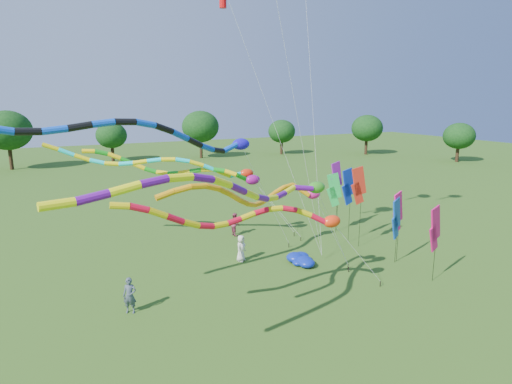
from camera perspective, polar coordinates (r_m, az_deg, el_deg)
name	(u,v)px	position (r m, az deg, el deg)	size (l,w,h in m)	color
ground	(326,295)	(22.18, 9.34, -13.38)	(160.00, 160.00, 0.00)	#255315
tree_ring	(357,181)	(22.93, 13.28, 1.45)	(116.42, 114.32, 9.53)	#382314
tube_kite_red	(263,218)	(18.70, 0.99, -3.45)	(12.90, 1.14, 6.44)	black
tube_kite_orange	(269,194)	(18.63, 1.72, -0.32)	(11.61, 4.50, 7.16)	black
tube_kite_purple	(253,190)	(16.38, -0.41, 0.32)	(14.71, 6.45, 7.97)	black
tube_kite_blue	(168,138)	(20.56, -11.67, 7.12)	(16.21, 5.36, 9.53)	black
tube_kite_cyan	(175,165)	(27.87, -10.71, 3.51)	(15.18, 3.89, 7.50)	black
tube_kite_green	(195,171)	(28.15, -8.19, 2.78)	(12.94, 5.21, 7.02)	black
banner_pole_violet	(336,179)	(31.24, 10.67, 1.77)	(1.16, 0.28, 5.22)	black
banner_pole_magenta_a	(435,229)	(24.13, 22.75, -4.56)	(1.14, 0.39, 4.21)	black
banner_pole_blue_a	(396,219)	(26.12, 18.19, -3.38)	(1.10, 0.54, 4.02)	black
banner_pole_magenta_b	(398,212)	(26.28, 18.39, -2.59)	(1.12, 0.46, 4.34)	black
banner_pole_green	(334,190)	(31.10, 10.36, 0.26)	(1.13, 0.45, 4.42)	black
banner_pole_red	(359,186)	(28.13, 13.52, 0.81)	(1.16, 0.19, 5.38)	black
banner_pole_blue_b	(348,187)	(28.82, 12.18, 0.67)	(1.16, 0.22, 5.14)	black
blue_nylon_heap	(297,261)	(25.48, 5.45, -9.15)	(1.59, 1.57, 0.58)	#0C219C
person_a	(241,248)	(25.82, -2.02, -7.50)	(0.79, 0.51, 1.61)	silver
person_b	(130,296)	(20.72, -16.48, -13.10)	(0.61, 0.40, 1.68)	#3C4754
person_c	(235,224)	(30.57, -2.83, -4.30)	(0.80, 0.62, 1.64)	#8C334A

